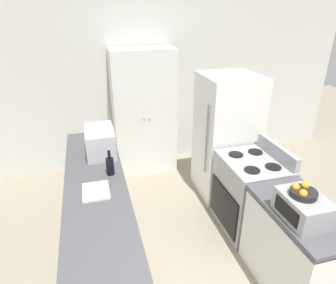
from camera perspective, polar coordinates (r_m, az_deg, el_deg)
The scene contains 11 objects.
wall_back at distance 4.88m, azimuth -5.10°, elevation 10.44°, with size 7.00×0.06×2.60m.
counter_left at distance 3.32m, azimuth -12.85°, elevation -14.70°, with size 0.60×2.74×0.90m.
counter_right at distance 3.19m, azimuth 23.14°, elevation -18.38°, with size 0.60×0.99×0.90m.
pantry_cabinet at distance 4.69m, azimuth -4.63°, elevation 5.65°, with size 0.95×0.51×1.94m.
stove at distance 3.75m, azimuth 15.22°, elevation -9.43°, with size 0.66×0.77×1.06m.
refrigerator at distance 4.18m, azimuth 11.03°, elevation 0.97°, with size 0.75×0.73×1.70m.
microwave at distance 3.59m, azimuth -12.78°, elevation 0.16°, with size 0.34×0.54×0.30m.
wine_bottle at distance 3.15m, azimuth -10.97°, elevation -4.43°, with size 0.08×0.08×0.27m.
toaster_oven at distance 2.73m, azimuth 24.33°, elevation -11.34°, with size 0.32×0.42×0.21m.
fruit_bowl at distance 2.66m, azimuth 24.31°, elevation -8.67°, with size 0.21×0.21×0.09m.
cutting_board at distance 2.94m, azimuth -13.58°, elevation -9.08°, with size 0.25×0.31×0.02m.
Camera 1 is at (-0.84, -1.11, 2.53)m, focal length 32.00 mm.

